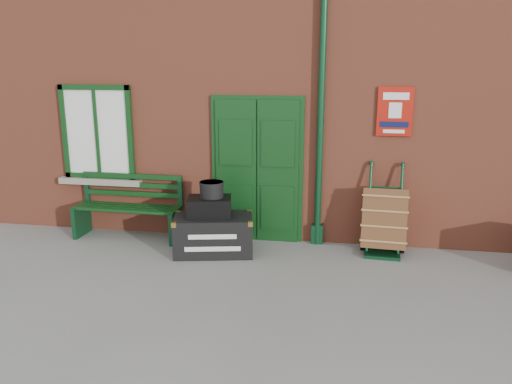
# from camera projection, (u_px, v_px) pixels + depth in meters

# --- Properties ---
(ground) EXTENTS (80.00, 80.00, 0.00)m
(ground) POSITION_uv_depth(u_px,v_px,m) (261.00, 278.00, 6.52)
(ground) COLOR gray
(ground) RESTS_ON ground
(station_building) EXTENTS (10.30, 4.30, 4.36)m
(station_building) POSITION_uv_depth(u_px,v_px,m) (291.00, 94.00, 9.31)
(station_building) COLOR #A84E36
(station_building) RESTS_ON ground
(bench) EXTENTS (1.69, 0.55, 1.04)m
(bench) POSITION_uv_depth(u_px,v_px,m) (129.00, 205.00, 7.96)
(bench) COLOR #0E3613
(bench) RESTS_ON ground
(houdini_trunk) EXTENTS (1.24, 0.85, 0.57)m
(houdini_trunk) POSITION_uv_depth(u_px,v_px,m) (213.00, 235.00, 7.31)
(houdini_trunk) COLOR black
(houdini_trunk) RESTS_ON ground
(strongbox) EXTENTS (0.70, 0.57, 0.28)m
(strongbox) POSITION_uv_depth(u_px,v_px,m) (209.00, 207.00, 7.21)
(strongbox) COLOR black
(strongbox) RESTS_ON houdini_trunk
(hatbox) EXTENTS (0.40, 0.40, 0.23)m
(hatbox) POSITION_uv_depth(u_px,v_px,m) (212.00, 189.00, 7.17)
(hatbox) COLOR black
(hatbox) RESTS_ON strongbox
(suitcase_back) EXTENTS (0.43, 0.55, 0.77)m
(suitcase_back) POSITION_uv_depth(u_px,v_px,m) (213.00, 224.00, 7.46)
(suitcase_back) COLOR tan
(suitcase_back) RESTS_ON ground
(suitcase_front) EXTENTS (0.34, 0.49, 0.66)m
(suitcase_front) POSITION_uv_depth(u_px,v_px,m) (223.00, 231.00, 7.35)
(suitcase_front) COLOR tan
(suitcase_front) RESTS_ON ground
(porter_trolley) EXTENTS (0.66, 0.71, 1.30)m
(porter_trolley) POSITION_uv_depth(u_px,v_px,m) (384.00, 220.00, 7.29)
(porter_trolley) COLOR #0D361C
(porter_trolley) RESTS_ON ground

